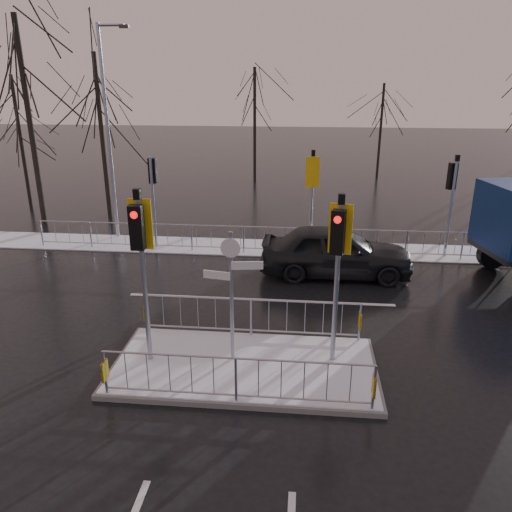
{
  "coord_description": "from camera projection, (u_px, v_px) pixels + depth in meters",
  "views": [
    {
      "loc": [
        1.24,
        -9.8,
        6.3
      ],
      "look_at": [
        -0.0,
        2.68,
        1.8
      ],
      "focal_mm": 35.0,
      "sensor_mm": 36.0,
      "label": 1
    }
  ],
  "objects": [
    {
      "name": "car_far_lane",
      "position": [
        336.0,
        251.0,
        16.59
      ],
      "size": [
        5.03,
        2.06,
        1.71
      ],
      "primitive_type": "imported",
      "rotation": [
        0.0,
        0.0,
        1.58
      ],
      "color": "black",
      "rests_on": "ground"
    },
    {
      "name": "far_kerb_fixtures",
      "position": [
        278.0,
        227.0,
        18.63
      ],
      "size": [
        18.0,
        0.65,
        3.83
      ],
      "color": "#989CA6",
      "rests_on": "ground"
    },
    {
      "name": "tree_near_b",
      "position": [
        99.0,
        105.0,
        22.14
      ],
      "size": [
        4.0,
        4.0,
        7.55
      ],
      "color": "black",
      "rests_on": "ground"
    },
    {
      "name": "snow_verge",
      "position": [
        271.0,
        248.0,
        19.47
      ],
      "size": [
        30.0,
        2.0,
        0.04
      ],
      "primitive_type": "cube",
      "color": "white",
      "rests_on": "ground"
    },
    {
      "name": "tree_near_a",
      "position": [
        24.0,
        82.0,
        20.64
      ],
      "size": [
        4.75,
        4.75,
        8.97
      ],
      "color": "black",
      "rests_on": "ground"
    },
    {
      "name": "tree_far_b",
      "position": [
        382.0,
        113.0,
        31.93
      ],
      "size": [
        3.25,
        3.25,
        6.14
      ],
      "color": "black",
      "rests_on": "ground"
    },
    {
      "name": "street_lamp_left",
      "position": [
        109.0,
        127.0,
        19.4
      ],
      "size": [
        1.25,
        0.18,
        8.2
      ],
      "color": "#989CA6",
      "rests_on": "ground"
    },
    {
      "name": "traffic_island",
      "position": [
        244.0,
        354.0,
        11.3
      ],
      "size": [
        6.0,
        3.04,
        4.15
      ],
      "color": "slate",
      "rests_on": "ground"
    },
    {
      "name": "tree_near_c",
      "position": [
        17.0,
        118.0,
        23.71
      ],
      "size": [
        3.5,
        3.5,
        6.61
      ],
      "color": "black",
      "rests_on": "ground"
    },
    {
      "name": "tree_far_a",
      "position": [
        255.0,
        103.0,
        30.59
      ],
      "size": [
        3.75,
        3.75,
        7.08
      ],
      "color": "black",
      "rests_on": "ground"
    },
    {
      "name": "lane_markings",
      "position": [
        243.0,
        377.0,
        11.11
      ],
      "size": [
        8.0,
        11.38,
        0.01
      ],
      "color": "silver",
      "rests_on": "ground"
    },
    {
      "name": "ground",
      "position": [
        245.0,
        369.0,
        11.42
      ],
      "size": [
        120.0,
        120.0,
        0.0
      ],
      "primitive_type": "plane",
      "color": "black",
      "rests_on": "ground"
    }
  ]
}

